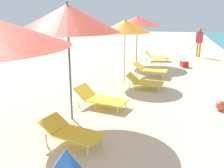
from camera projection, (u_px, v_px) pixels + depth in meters
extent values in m
cylinder|color=#4C4C51|center=(70.00, 77.00, 6.34)|extent=(0.05, 0.05, 2.23)
cone|color=#E54C38|center=(67.00, 18.00, 5.94)|extent=(2.52, 2.52, 0.65)
sphere|color=#4C4C51|center=(67.00, 3.00, 5.85)|extent=(0.06, 0.06, 0.06)
cube|color=yellow|center=(107.00, 101.00, 7.35)|extent=(1.26, 0.90, 0.04)
cube|color=yellow|center=(85.00, 91.00, 7.62)|extent=(0.53, 0.74, 0.34)
cylinder|color=silver|center=(126.00, 104.00, 7.44)|extent=(0.04, 0.04, 0.20)
cylinder|color=silver|center=(118.00, 110.00, 6.94)|extent=(0.04, 0.04, 0.20)
cylinder|color=silver|center=(88.00, 98.00, 7.97)|extent=(0.04, 0.04, 0.20)
cylinder|color=silver|center=(78.00, 103.00, 7.47)|extent=(0.04, 0.04, 0.20)
cube|color=yellow|center=(79.00, 135.00, 5.15)|extent=(1.07, 0.81, 0.04)
cube|color=yellow|center=(54.00, 123.00, 5.41)|extent=(0.50, 0.66, 0.25)
cylinder|color=silver|center=(101.00, 140.00, 5.24)|extent=(0.04, 0.04, 0.26)
cylinder|color=silver|center=(88.00, 152.00, 4.82)|extent=(0.04, 0.04, 0.26)
cylinder|color=silver|center=(61.00, 130.00, 5.70)|extent=(0.04, 0.04, 0.26)
cylinder|color=silver|center=(46.00, 139.00, 5.28)|extent=(0.04, 0.04, 0.26)
cylinder|color=silver|center=(125.00, 57.00, 10.07)|extent=(0.05, 0.05, 1.94)
cone|color=orange|center=(125.00, 26.00, 9.74)|extent=(1.98, 1.98, 0.49)
sphere|color=silver|center=(125.00, 19.00, 9.66)|extent=(0.06, 0.06, 0.06)
cube|color=yellow|center=(155.00, 70.00, 10.85)|extent=(1.12, 0.77, 0.04)
cube|color=yellow|center=(139.00, 66.00, 11.05)|extent=(0.47, 0.69, 0.29)
cylinder|color=silver|center=(165.00, 73.00, 10.99)|extent=(0.04, 0.04, 0.28)
cylinder|color=silver|center=(163.00, 76.00, 10.50)|extent=(0.04, 0.04, 0.28)
cylinder|color=silver|center=(140.00, 71.00, 11.39)|extent=(0.04, 0.04, 0.28)
cylinder|color=silver|center=(136.00, 74.00, 10.90)|extent=(0.04, 0.04, 0.28)
cube|color=yellow|center=(149.00, 83.00, 9.11)|extent=(1.03, 0.73, 0.04)
cube|color=yellow|center=(132.00, 78.00, 9.26)|extent=(0.40, 0.68, 0.30)
cylinder|color=silver|center=(161.00, 85.00, 9.29)|extent=(0.04, 0.04, 0.22)
cylinder|color=silver|center=(159.00, 90.00, 8.78)|extent=(0.04, 0.04, 0.22)
cylinder|color=silver|center=(133.00, 83.00, 9.60)|extent=(0.04, 0.04, 0.22)
cylinder|color=silver|center=(129.00, 87.00, 9.09)|extent=(0.04, 0.04, 0.22)
cylinder|color=olive|center=(137.00, 45.00, 13.44)|extent=(0.05, 0.05, 2.04)
cone|color=#E54C38|center=(137.00, 21.00, 13.10)|extent=(2.51, 2.51, 0.46)
sphere|color=olive|center=(138.00, 16.00, 13.03)|extent=(0.06, 0.06, 0.06)
cube|color=yellow|center=(160.00, 57.00, 14.49)|extent=(1.12, 0.76, 0.04)
cube|color=yellow|center=(148.00, 54.00, 14.52)|extent=(0.40, 0.68, 0.36)
cylinder|color=silver|center=(167.00, 59.00, 14.73)|extent=(0.04, 0.04, 0.20)
cylinder|color=silver|center=(168.00, 60.00, 14.21)|extent=(0.04, 0.04, 0.20)
cylinder|color=silver|center=(147.00, 58.00, 14.87)|extent=(0.04, 0.04, 0.20)
cylinder|color=silver|center=(147.00, 60.00, 14.35)|extent=(0.04, 0.04, 0.20)
cylinder|color=orange|center=(197.00, 50.00, 15.94)|extent=(0.11, 0.11, 0.87)
cylinder|color=orange|center=(200.00, 50.00, 15.83)|extent=(0.11, 0.11, 0.87)
cube|color=#D8334C|center=(200.00, 38.00, 15.67)|extent=(0.42, 0.36, 0.65)
sphere|color=#9E704C|center=(200.00, 30.00, 15.55)|extent=(0.24, 0.24, 0.24)
cube|color=red|center=(184.00, 64.00, 12.92)|extent=(0.44, 0.53, 0.30)
cube|color=white|center=(184.00, 61.00, 12.87)|extent=(0.45, 0.54, 0.05)
sphere|color=#E54C38|center=(221.00, 106.00, 7.14)|extent=(0.29, 0.29, 0.29)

